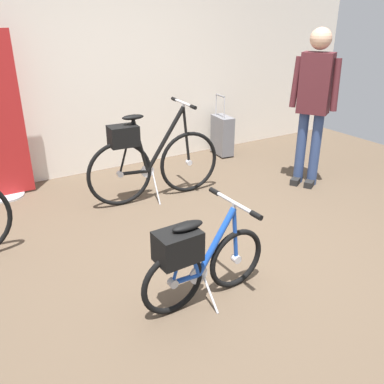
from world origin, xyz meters
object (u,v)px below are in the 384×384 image
(folding_bike_foreground, at_px, (197,258))
(display_bike_left, at_px, (149,159))
(visitor_near_wall, at_px, (314,99))
(rolling_suitcase, at_px, (222,135))

(folding_bike_foreground, bearing_deg, display_bike_left, 74.28)
(folding_bike_foreground, distance_m, visitor_near_wall, 2.59)
(visitor_near_wall, bearing_deg, rolling_suitcase, 99.95)
(visitor_near_wall, xyz_separation_m, rolling_suitcase, (-0.24, 1.34, -0.69))
(display_bike_left, relative_size, visitor_near_wall, 0.86)
(display_bike_left, height_order, rolling_suitcase, display_bike_left)
(folding_bike_foreground, relative_size, display_bike_left, 0.67)
(visitor_near_wall, height_order, rolling_suitcase, visitor_near_wall)
(visitor_near_wall, relative_size, rolling_suitcase, 2.04)
(visitor_near_wall, bearing_deg, folding_bike_foreground, -151.85)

